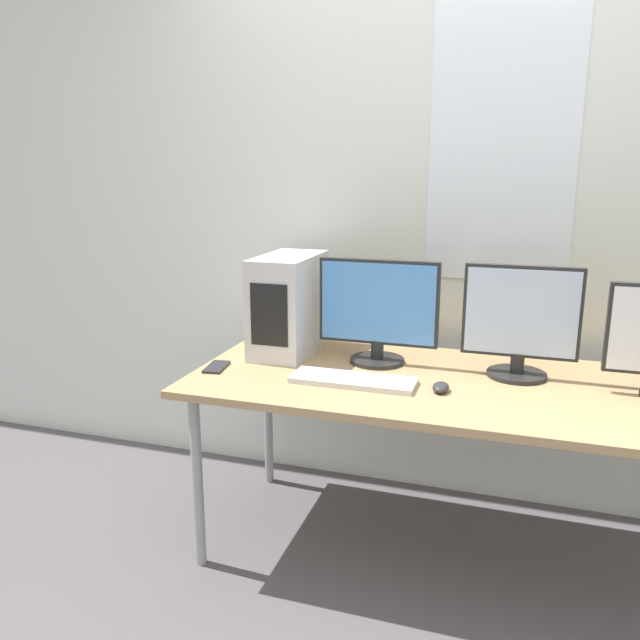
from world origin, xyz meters
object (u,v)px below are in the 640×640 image
(monitor_main, at_px, (378,311))
(keyboard, at_px, (353,380))
(mouse, at_px, (441,387))
(monitor_right_near, at_px, (520,323))
(cell_phone, at_px, (217,367))
(pc_tower, at_px, (289,304))

(monitor_main, height_order, keyboard, monitor_main)
(mouse, bearing_deg, monitor_right_near, 45.28)
(cell_phone, bearing_deg, monitor_main, 16.35)
(pc_tower, xyz_separation_m, mouse, (0.67, -0.30, -0.19))
(monitor_main, distance_m, mouse, 0.43)
(monitor_main, xyz_separation_m, mouse, (0.28, -0.26, -0.19))
(monitor_main, bearing_deg, mouse, -42.47)
(mouse, bearing_deg, cell_phone, -179.65)
(pc_tower, relative_size, monitor_main, 0.91)
(monitor_right_near, height_order, mouse, monitor_right_near)
(pc_tower, bearing_deg, cell_phone, -121.09)
(keyboard, bearing_deg, mouse, 1.46)
(monitor_right_near, bearing_deg, keyboard, -155.27)
(monitor_main, bearing_deg, pc_tower, 174.11)
(monitor_main, height_order, mouse, monitor_main)
(monitor_right_near, relative_size, mouse, 4.58)
(pc_tower, relative_size, keyboard, 0.95)
(cell_phone, bearing_deg, mouse, -8.20)
(monitor_main, bearing_deg, monitor_right_near, -1.27)
(mouse, bearing_deg, keyboard, -178.54)
(pc_tower, height_order, mouse, pc_tower)
(monitor_main, xyz_separation_m, monitor_right_near, (0.53, -0.01, -0.00))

